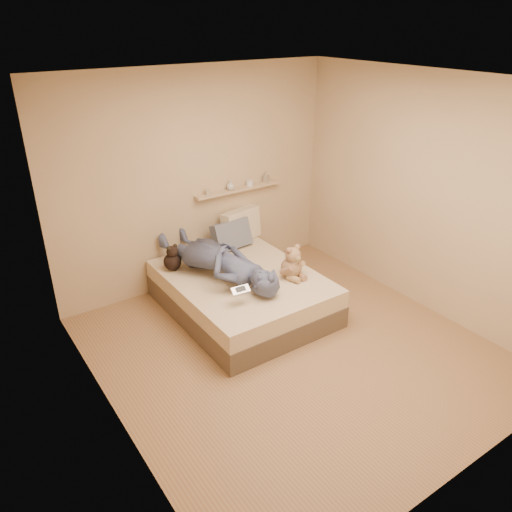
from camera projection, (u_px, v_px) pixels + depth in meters
room at (297, 232)px, 4.51m from camera, size 3.80×3.80×3.80m
bed at (242, 293)px, 5.67m from camera, size 1.50×1.90×0.45m
game_console at (241, 290)px, 4.94m from camera, size 0.20×0.10×0.06m
teddy_bear at (292, 265)px, 5.45m from camera, size 0.32×0.31×0.39m
dark_plush at (172, 259)px, 5.63m from camera, size 0.20×0.20×0.31m
pillow_cream at (241, 225)px, 6.37m from camera, size 0.58×0.32×0.41m
pillow_grey at (231, 235)px, 6.16m from camera, size 0.52×0.28×0.37m
person at (218, 260)px, 5.47m from camera, size 0.95×1.74×0.40m
wall_shelf at (239, 189)px, 6.24m from camera, size 1.20×0.12×0.03m
shelf_bottles at (241, 183)px, 6.23m from camera, size 0.94×0.13×0.14m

